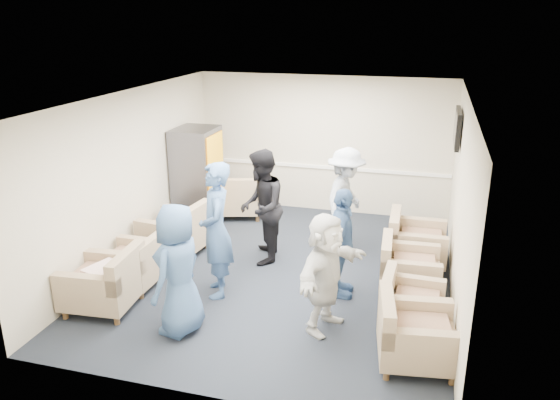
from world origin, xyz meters
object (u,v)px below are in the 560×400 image
(armchair_corner, at_px, (239,199))
(person_mid_left, at_px, (216,230))
(armchair_left_mid, at_px, (135,265))
(armchair_right_near, at_px, (412,336))
(person_back_right, at_px, (345,200))
(armchair_left_near, at_px, (107,284))
(person_front_left, at_px, (178,270))
(person_mid_right, at_px, (341,243))
(armchair_right_far, at_px, (413,243))
(person_back_left, at_px, (261,207))
(armchair_right_midfar, at_px, (406,269))
(vending_machine, at_px, (198,177))
(person_front_right, at_px, (325,273))
(armchair_right_midnear, at_px, (408,305))
(armchair_left_far, at_px, (178,233))

(armchair_corner, distance_m, person_mid_left, 3.20)
(armchair_left_mid, xyz_separation_m, person_mid_left, (1.25, 0.10, 0.64))
(armchair_right_near, height_order, person_back_right, person_back_right)
(armchair_left_near, relative_size, person_front_left, 0.58)
(armchair_left_near, height_order, person_mid_right, person_mid_right)
(armchair_right_far, relative_size, person_back_right, 0.52)
(armchair_left_near, xyz_separation_m, person_back_left, (1.55, 2.01, 0.56))
(armchair_right_far, distance_m, person_mid_left, 3.21)
(armchair_right_midfar, relative_size, person_mid_right, 0.55)
(armchair_right_midfar, xyz_separation_m, person_back_right, (-1.10, 1.26, 0.54))
(vending_machine, bearing_deg, armchair_corner, 41.11)
(armchair_right_midfar, height_order, person_mid_right, person_mid_right)
(armchair_left_near, distance_m, person_mid_left, 1.62)
(armchair_right_far, xyz_separation_m, person_front_right, (-0.99, -2.23, 0.42))
(armchair_right_midnear, bearing_deg, armchair_right_midfar, 7.20)
(armchair_left_near, xyz_separation_m, armchair_right_near, (4.01, -0.16, -0.02))
(person_back_right, bearing_deg, person_front_left, 163.67)
(armchair_right_midfar, bearing_deg, vending_machine, 63.51)
(person_mid_left, height_order, person_back_left, person_mid_left)
(armchair_corner, height_order, vending_machine, vending_machine)
(armchair_right_far, height_order, armchair_corner, armchair_corner)
(armchair_left_near, xyz_separation_m, armchair_right_midnear, (3.93, 0.61, -0.05))
(person_back_right, xyz_separation_m, person_front_right, (0.17, -2.55, -0.10))
(person_mid_right, bearing_deg, vending_machine, 51.27)
(person_back_left, bearing_deg, person_mid_left, -25.03)
(armchair_left_mid, xyz_separation_m, armchair_right_midfar, (3.82, 0.89, 0.00))
(armchair_left_near, distance_m, armchair_corner, 3.88)
(armchair_corner, xyz_separation_m, person_front_right, (2.41, -3.55, 0.41))
(armchair_left_near, height_order, person_front_left, person_front_left)
(armchair_right_far, height_order, person_mid_right, person_mid_right)
(person_mid_left, bearing_deg, person_front_left, -28.37)
(person_front_left, bearing_deg, armchair_left_mid, -119.34)
(armchair_right_near, bearing_deg, armchair_left_near, 79.41)
(armchair_left_far, xyz_separation_m, vending_machine, (-0.25, 1.43, 0.55))
(person_front_left, xyz_separation_m, person_mid_left, (0.08, 1.04, 0.12))
(armchair_left_far, bearing_deg, armchair_left_near, 2.20)
(armchair_left_mid, relative_size, person_front_left, 0.50)
(armchair_left_far, bearing_deg, armchair_right_midnear, 78.18)
(person_front_left, bearing_deg, vending_machine, -150.64)
(armchair_left_mid, distance_m, person_mid_left, 1.41)
(person_mid_left, distance_m, person_mid_right, 1.74)
(armchair_left_far, distance_m, person_back_right, 2.82)
(armchair_left_near, height_order, armchair_right_midfar, armchair_left_near)
(armchair_right_midfar, relative_size, armchair_corner, 0.77)
(vending_machine, bearing_deg, armchair_right_midfar, -23.59)
(person_front_left, height_order, person_front_right, person_front_left)
(armchair_left_near, height_order, armchair_left_mid, armchair_left_near)
(armchair_left_far, xyz_separation_m, person_mid_right, (2.81, -0.66, 0.42))
(armchair_left_far, relative_size, person_back_left, 0.56)
(armchair_right_near, distance_m, person_back_right, 3.30)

